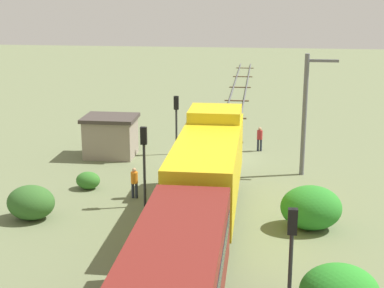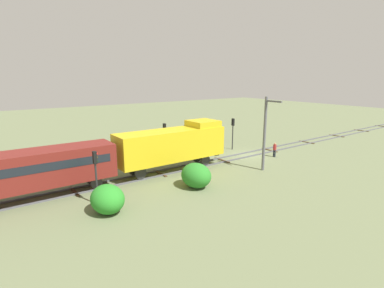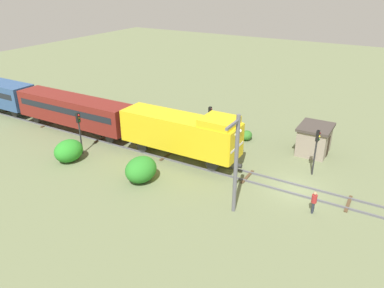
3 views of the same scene
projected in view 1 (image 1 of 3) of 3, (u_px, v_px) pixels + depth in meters
name	position (u px, v px, depth m)	size (l,w,h in m)	color
ground_plane	(223.00, 158.00, 39.21)	(143.92, 143.92, 0.00)	#66704C
railway_track	(223.00, 157.00, 39.19)	(2.40, 95.94, 0.16)	#595960
locomotive	(209.00, 164.00, 28.48)	(2.90, 11.60, 4.60)	gold
traffic_signal_near	(176.00, 114.00, 39.38)	(0.32, 0.34, 4.00)	#262628
traffic_signal_mid	(144.00, 152.00, 29.85)	(0.32, 0.34, 4.25)	#262628
traffic_signal_far	(291.00, 243.00, 19.62)	(0.32, 0.34, 4.03)	#262628
worker_near_track	(260.00, 137.00, 40.55)	(0.38, 0.38, 1.70)	#262B38
worker_by_signal	(134.00, 180.00, 31.55)	(0.38, 0.38, 1.70)	#262B38
catenary_mast	(306.00, 112.00, 34.73)	(1.94, 0.28, 7.32)	#595960
relay_hut	(111.00, 136.00, 39.25)	(3.50, 2.90, 2.74)	gray
bush_near	(88.00, 180.00, 33.11)	(1.36, 1.11, 0.99)	#316E26
bush_mid	(31.00, 203.00, 28.73)	(2.36, 1.93, 1.71)	#305F26
bush_far	(311.00, 208.00, 27.56)	(2.87, 2.35, 2.09)	#297C26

